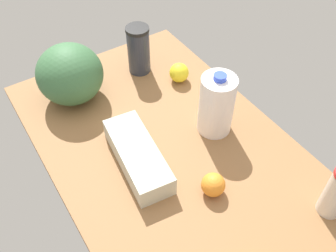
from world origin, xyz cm
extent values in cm
cube|color=olive|center=(0.00, 0.00, 1.50)|extent=(120.00, 76.00, 3.00)
cube|color=beige|center=(-0.75, 11.98, 6.76)|extent=(33.26, 15.61, 7.51)
ellipsoid|color=#3A683F|center=(40.06, 16.36, 14.03)|extent=(24.14, 24.14, 22.07)
cylinder|color=#2C3240|center=(40.75, -12.63, 12.27)|extent=(8.85, 8.85, 18.54)
cylinder|color=black|center=(40.75, -12.63, 22.24)|extent=(9.12, 9.12, 1.40)
cylinder|color=white|center=(-1.58, -18.20, 14.03)|extent=(11.80, 11.80, 22.05)
cylinder|color=blue|center=(-1.58, -18.20, 25.95)|extent=(4.13, 4.13, 1.80)
sphere|color=yellow|center=(26.49, -22.40, 6.83)|extent=(7.66, 7.66, 7.66)
sphere|color=orange|center=(-22.50, -1.49, 6.68)|extent=(7.36, 7.36, 7.36)
camera|label=1|loc=(-68.06, 44.19, 100.35)|focal=40.00mm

